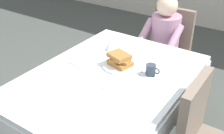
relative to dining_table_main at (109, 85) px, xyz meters
name	(u,v)px	position (x,y,z in m)	size (l,w,h in m)	color
dining_table_main	(109,85)	(0.00, 0.00, 0.00)	(1.12, 1.52, 0.74)	silver
chair_diner	(168,46)	(-0.01, 1.17, -0.12)	(0.44, 0.45, 0.93)	#7A6B5B
diner_person	(163,39)	(-0.01, 1.01, 0.02)	(0.40, 0.43, 1.12)	#B2849E
plate_breakfast	(120,66)	(0.00, 0.16, 0.10)	(0.28, 0.28, 0.02)	white
breakfast_stack	(120,60)	(0.00, 0.17, 0.15)	(0.22, 0.18, 0.09)	#A36B33
cup_coffee	(151,70)	(0.26, 0.19, 0.13)	(0.11, 0.08, 0.08)	#333D4C
syrup_pitcher	(109,46)	(-0.24, 0.36, 0.13)	(0.08, 0.08, 0.07)	silver
fork_left_of_plate	(99,61)	(-0.19, 0.14, 0.09)	(0.18, 0.01, 0.01)	silver
knife_right_of_plate	(139,74)	(0.19, 0.14, 0.09)	(0.20, 0.01, 0.01)	silver
spoon_near_edge	(96,85)	(0.01, -0.16, 0.09)	(0.15, 0.01, 0.01)	silver
napkin_folded	(79,62)	(-0.32, 0.03, 0.09)	(0.17, 0.12, 0.01)	white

